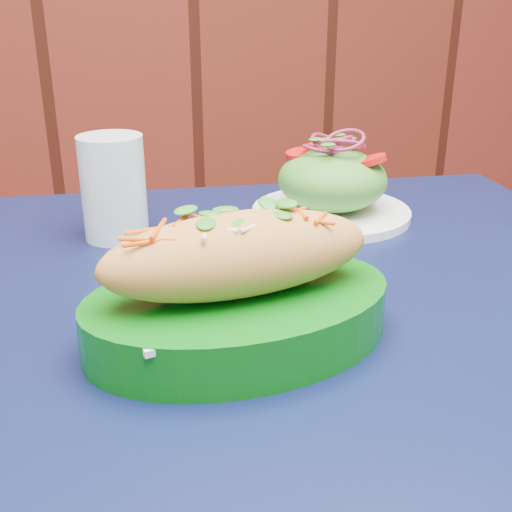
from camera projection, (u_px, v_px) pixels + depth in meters
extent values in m
cube|color=black|center=(316.00, 299.00, 0.70)|extent=(0.87, 0.87, 0.03)
cylinder|color=black|center=(70.00, 426.00, 1.09)|extent=(0.04, 0.04, 0.72)
cylinder|color=black|center=(435.00, 388.00, 1.20)|extent=(0.04, 0.04, 0.72)
cube|color=white|center=(239.00, 296.00, 0.57)|extent=(0.23, 0.16, 0.01)
ellipsoid|color=#E39747|center=(238.00, 254.00, 0.56)|extent=(0.25, 0.11, 0.07)
cylinder|color=white|center=(331.00, 212.00, 0.91)|extent=(0.22, 0.22, 0.01)
ellipsoid|color=#4C992D|center=(332.00, 180.00, 0.89)|extent=(0.15, 0.15, 0.08)
cylinder|color=red|center=(370.00, 157.00, 0.86)|extent=(0.04, 0.04, 0.01)
cylinder|color=red|center=(302.00, 150.00, 0.89)|extent=(0.04, 0.04, 0.01)
cylinder|color=red|center=(322.00, 147.00, 0.91)|extent=(0.04, 0.04, 0.01)
torus|color=#901F45|center=(334.00, 146.00, 0.87)|extent=(0.06, 0.06, 0.01)
torus|color=#901F45|center=(334.00, 144.00, 0.87)|extent=(0.06, 0.06, 0.01)
torus|color=#901F45|center=(334.00, 141.00, 0.87)|extent=(0.06, 0.06, 0.01)
torus|color=#901F45|center=(334.00, 138.00, 0.87)|extent=(0.06, 0.06, 0.01)
torus|color=#901F45|center=(334.00, 135.00, 0.86)|extent=(0.06, 0.06, 0.01)
cylinder|color=silver|center=(114.00, 188.00, 0.81)|extent=(0.08, 0.08, 0.13)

